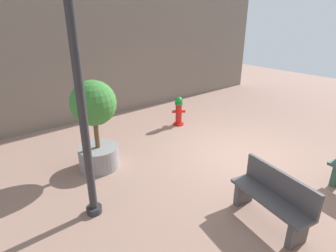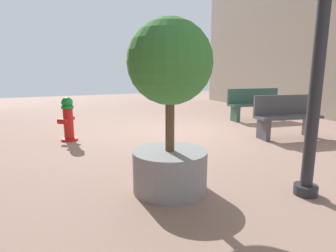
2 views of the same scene
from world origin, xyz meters
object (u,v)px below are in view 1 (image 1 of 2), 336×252
Objects in this scene: bench_far at (273,197)px; planter_tree at (95,120)px; street_lamp at (76,58)px; fire_hydrant at (179,111)px.

bench_far is 3.93m from planter_tree.
street_lamp reaches higher than planter_tree.
bench_far is at bearing -132.20° from street_lamp.
planter_tree is (3.56, 1.52, 0.69)m from bench_far.
street_lamp reaches higher than fire_hydrant.
bench_far is at bearing 159.06° from fire_hydrant.
street_lamp is at bearing 120.41° from fire_hydrant.
bench_far is 0.74× the size of planter_tree.
street_lamp is at bearing 151.20° from planter_tree.
planter_tree reaches higher than bench_far.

